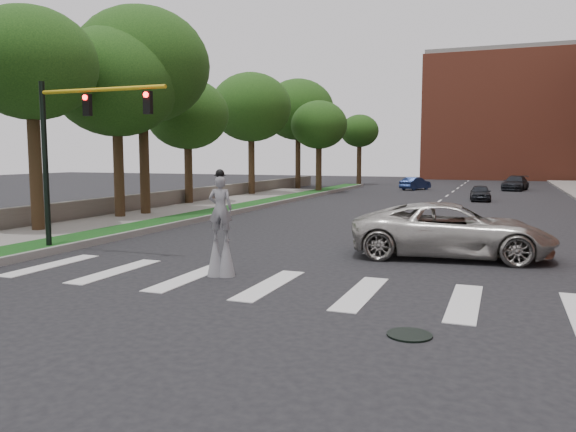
{
  "coord_description": "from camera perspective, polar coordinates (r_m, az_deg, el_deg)",
  "views": [
    {
      "loc": [
        4.64,
        -12.95,
        3.58
      ],
      "look_at": [
        -1.55,
        3.08,
        1.7
      ],
      "focal_mm": 35.0,
      "sensor_mm": 36.0,
      "label": 1
    }
  ],
  "objects": [
    {
      "name": "tree_7",
      "position": [
        68.12,
        7.28,
        8.51
      ],
      "size": [
        4.56,
        4.56,
        8.36
      ],
      "color": "#322314",
      "rests_on": "ground"
    },
    {
      "name": "tree_2",
      "position": [
        34.09,
        -14.64,
        14.54
      ],
      "size": [
        7.72,
        7.72,
        11.93
      ],
      "color": "#322314",
      "rests_on": "ground"
    },
    {
      "name": "tree_5",
      "position": [
        60.51,
        1.03,
        10.73
      ],
      "size": [
        7.58,
        7.58,
        11.57
      ],
      "color": "#322314",
      "rests_on": "ground"
    },
    {
      "name": "stone_wall",
      "position": [
        41.22,
        -10.65,
        1.91
      ],
      "size": [
        0.5,
        56.0,
        1.1
      ],
      "primitive_type": "cube",
      "color": "#605B52",
      "rests_on": "ground"
    },
    {
      "name": "car_mid",
      "position": [
        59.11,
        12.81,
        3.23
      ],
      "size": [
        2.86,
        4.12,
        1.29
      ],
      "primitive_type": "imported",
      "rotation": [
        0.0,
        0.0,
        2.72
      ],
      "color": "navy",
      "rests_on": "ground"
    },
    {
      "name": "manhole",
      "position": [
        11.63,
        12.24,
        -11.72
      ],
      "size": [
        0.9,
        0.9,
        0.04
      ],
      "primitive_type": "cylinder",
      "color": "black",
      "rests_on": "ground"
    },
    {
      "name": "ground_plane",
      "position": [
        14.21,
        1.36,
        -8.34
      ],
      "size": [
        160.0,
        160.0,
        0.0
      ],
      "primitive_type": "plane",
      "color": "black",
      "rests_on": "ground"
    },
    {
      "name": "tree_3",
      "position": [
        40.64,
        -10.18,
        10.1
      ],
      "size": [
        5.8,
        5.8,
        8.89
      ],
      "color": "#322314",
      "rests_on": "ground"
    },
    {
      "name": "stilt_performer",
      "position": [
        16.61,
        -6.85,
        -1.65
      ],
      "size": [
        0.83,
        0.61,
        3.16
      ],
      "rotation": [
        0.0,
        0.0,
        3.37
      ],
      "color": "#322314",
      "rests_on": "ground"
    },
    {
      "name": "car_near",
      "position": [
        46.27,
        18.95,
        2.24
      ],
      "size": [
        1.79,
        3.79,
        1.25
      ],
      "primitive_type": "imported",
      "rotation": [
        0.0,
        0.0,
        0.09
      ],
      "color": "black",
      "rests_on": "ground"
    },
    {
      "name": "tree_6",
      "position": [
        53.1,
        3.16,
        9.19
      ],
      "size": [
        5.27,
        5.27,
        8.61
      ],
      "color": "#322314",
      "rests_on": "ground"
    },
    {
      "name": "median_curb",
      "position": [
        36.4,
        -3.5,
        0.8
      ],
      "size": [
        0.2,
        60.0,
        0.28
      ],
      "primitive_type": "cube",
      "color": "gray",
      "rests_on": "ground"
    },
    {
      "name": "traffic_signal",
      "position": [
        21.51,
        -21.2,
        7.34
      ],
      "size": [
        5.3,
        0.23,
        6.2
      ],
      "color": "black",
      "rests_on": "ground"
    },
    {
      "name": "building_backdrop",
      "position": [
        91.12,
        22.21,
        9.19
      ],
      "size": [
        26.0,
        14.0,
        18.0
      ],
      "primitive_type": "cube",
      "color": "#9F4932",
      "rests_on": "ground"
    },
    {
      "name": "tree_8",
      "position": [
        32.67,
        -17.09,
        12.85
      ],
      "size": [
        6.98,
        6.98,
        10.49
      ],
      "color": "#322314",
      "rests_on": "ground"
    },
    {
      "name": "tree_4",
      "position": [
        49.57,
        -3.77,
        10.94
      ],
      "size": [
        6.98,
        6.98,
        10.66
      ],
      "color": "#322314",
      "rests_on": "ground"
    },
    {
      "name": "sidewalk_left",
      "position": [
        30.08,
        -18.6,
        -0.75
      ],
      "size": [
        4.0,
        60.0,
        0.18
      ],
      "primitive_type": "cube",
      "color": "slate",
      "rests_on": "ground"
    },
    {
      "name": "car_far",
      "position": [
        61.28,
        22.09,
        3.12
      ],
      "size": [
        2.95,
        5.35,
        1.47
      ],
      "primitive_type": "imported",
      "rotation": [
        0.0,
        0.0,
        -0.18
      ],
      "color": "black",
      "rests_on": "ground"
    },
    {
      "name": "suv_crossing",
      "position": [
        20.46,
        16.31,
        -1.38
      ],
      "size": [
        7.17,
        3.91,
        1.91
      ],
      "primitive_type": "imported",
      "rotation": [
        0.0,
        0.0,
        1.68
      ],
      "color": "#B5B2AB",
      "rests_on": "ground"
    },
    {
      "name": "tree_1",
      "position": [
        28.18,
        -24.7,
        13.8
      ],
      "size": [
        5.86,
        5.86,
        10.1
      ],
      "color": "#322314",
      "rests_on": "ground"
    },
    {
      "name": "grass_median",
      "position": [
        36.85,
        -4.98,
        0.83
      ],
      "size": [
        2.0,
        60.0,
        0.25
      ],
      "primitive_type": "cube",
      "color": "#124014",
      "rests_on": "ground"
    }
  ]
}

